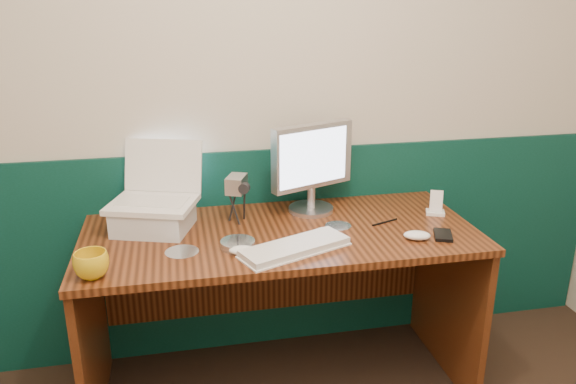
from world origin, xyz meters
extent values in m
cube|color=beige|center=(0.00, 1.75, 1.25)|extent=(3.50, 0.04, 2.50)
cube|color=#073025|center=(0.00, 1.74, 0.50)|extent=(3.48, 0.02, 1.00)
cube|color=#331609|center=(0.03, 1.38, 0.38)|extent=(1.60, 0.70, 0.75)
cube|color=silver|center=(-0.47, 1.50, 0.80)|extent=(0.35, 0.32, 0.10)
cube|color=white|center=(0.05, 1.18, 0.76)|extent=(0.44, 0.29, 0.02)
ellipsoid|color=white|center=(0.54, 1.19, 0.77)|extent=(0.12, 0.09, 0.04)
ellipsoid|color=white|center=(-0.15, 1.19, 0.77)|extent=(0.11, 0.07, 0.03)
imported|color=gold|center=(-0.67, 1.12, 0.80)|extent=(0.15, 0.15, 0.09)
cylinder|color=silver|center=(-0.16, 1.26, 0.76)|extent=(0.13, 0.13, 0.03)
cylinder|color=silver|center=(-0.37, 1.26, 0.75)|extent=(0.13, 0.13, 0.00)
cylinder|color=silver|center=(0.28, 1.39, 0.75)|extent=(0.11, 0.11, 0.00)
cylinder|color=black|center=(0.48, 1.38, 0.75)|extent=(0.13, 0.05, 0.01)
cube|color=white|center=(0.16, 1.30, 0.75)|extent=(0.18, 0.16, 0.00)
cube|color=white|center=(0.73, 1.43, 0.76)|extent=(0.10, 0.09, 0.01)
cube|color=white|center=(0.73, 1.43, 0.81)|extent=(0.06, 0.05, 0.09)
cube|color=black|center=(0.66, 1.20, 0.76)|extent=(0.11, 0.13, 0.01)
camera|label=1|loc=(-0.36, -0.69, 1.65)|focal=35.00mm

